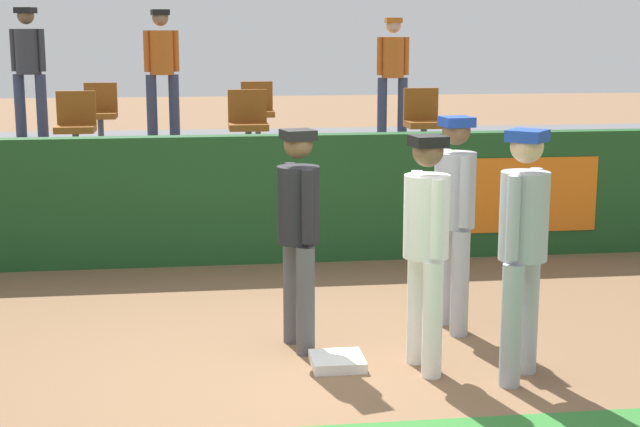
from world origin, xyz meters
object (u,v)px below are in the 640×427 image
at_px(seat_front_left, 76,122).
at_px(seat_front_right, 423,118).
at_px(player_coach_visitor, 454,208).
at_px(seat_back_center, 257,108).
at_px(spectator_hooded, 28,63).
at_px(spectator_capped, 162,63).
at_px(spectator_casual, 393,67).
at_px(player_fielder_home, 426,237).
at_px(first_base, 337,361).
at_px(seat_back_left, 101,110).
at_px(seat_front_center, 248,120).
at_px(player_runner_visitor, 523,238).
at_px(player_umpire, 298,224).

relative_size(seat_front_left, seat_front_right, 1.00).
relative_size(player_coach_visitor, seat_front_left, 2.18).
xyz_separation_m(seat_front_left, seat_back_center, (2.31, 1.80, -0.00)).
xyz_separation_m(player_coach_visitor, spectator_hooded, (-4.51, 6.80, 0.99)).
bearing_deg(spectator_capped, seat_front_right, 131.47).
relative_size(spectator_hooded, spectator_casual, 1.08).
height_order(spectator_hooded, spectator_capped, spectator_hooded).
xyz_separation_m(player_fielder_home, seat_front_right, (1.18, 4.99, 0.41)).
distance_m(first_base, seat_front_right, 5.37).
distance_m(player_fielder_home, spectator_capped, 7.99).
bearing_deg(player_fielder_home, first_base, -109.82).
xyz_separation_m(seat_back_left, spectator_hooded, (-1.09, 0.93, 0.62)).
bearing_deg(spectator_capped, seat_back_center, 138.04).
distance_m(seat_front_left, spectator_capped, 2.88).
relative_size(player_fielder_home, seat_front_center, 2.12).
relative_size(player_fielder_home, seat_front_left, 2.12).
bearing_deg(seat_back_center, first_base, -88.79).
height_order(player_runner_visitor, player_umpire, player_runner_visitor).
xyz_separation_m(seat_front_center, spectator_casual, (2.32, 2.42, 0.53)).
distance_m(player_coach_visitor, player_umpire, 1.39).
distance_m(player_umpire, spectator_hooded, 7.85).
bearing_deg(spectator_casual, seat_back_left, 10.55).
relative_size(seat_front_left, spectator_casual, 0.48).
height_order(first_base, spectator_hooded, spectator_hooded).
bearing_deg(spectator_hooded, player_runner_visitor, 135.73).
bearing_deg(player_runner_visitor, seat_front_left, -104.60).
height_order(spectator_capped, spectator_casual, spectator_capped).
height_order(seat_front_left, spectator_capped, spectator_capped).
bearing_deg(spectator_casual, player_umpire, 74.47).
bearing_deg(spectator_capped, seat_front_center, 102.85).
xyz_separation_m(player_coach_visitor, seat_front_right, (0.71, 4.07, 0.38)).
xyz_separation_m(seat_back_center, spectator_casual, (2.08, 0.62, 0.54)).
height_order(seat_back_left, seat_front_center, same).
xyz_separation_m(spectator_capped, spectator_casual, (3.42, -0.22, -0.07)).
distance_m(player_umpire, seat_back_center, 6.20).
distance_m(player_coach_visitor, seat_back_left, 6.81).
bearing_deg(seat_front_center, spectator_capped, 112.72).
bearing_deg(player_fielder_home, seat_front_left, -156.19).
xyz_separation_m(player_runner_visitor, seat_back_center, (-1.42, 7.08, 0.37)).
distance_m(player_coach_visitor, seat_front_right, 4.15).
distance_m(player_coach_visitor, spectator_hooded, 8.22).
bearing_deg(player_coach_visitor, seat_back_left, -156.79).
distance_m(first_base, spectator_hooded, 8.55).
height_order(seat_back_left, spectator_casual, spectator_casual).
xyz_separation_m(seat_front_left, seat_front_center, (2.07, 0.00, 0.00)).
bearing_deg(spectator_hooded, seat_front_center, 153.37).
distance_m(player_runner_visitor, spectator_hooded, 9.34).
relative_size(first_base, spectator_casual, 0.23).
relative_size(player_umpire, spectator_hooded, 0.94).
xyz_separation_m(player_umpire, seat_front_left, (-2.20, 4.38, 0.41)).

